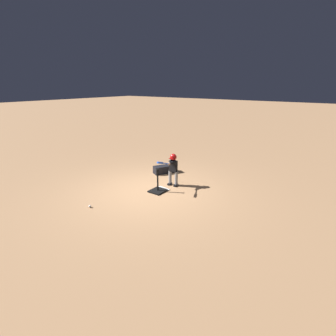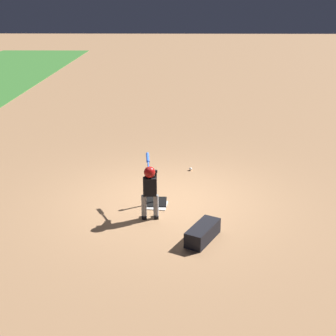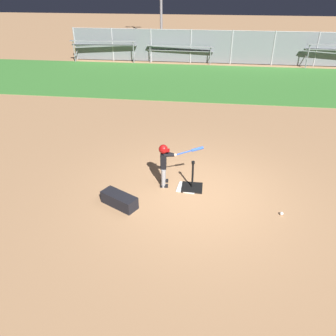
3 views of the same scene
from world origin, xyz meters
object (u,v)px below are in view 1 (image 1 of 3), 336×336
object	(u,v)px
batting_tee	(158,189)
equipment_bag	(165,169)
batter_child	(173,166)
baseball	(90,206)

from	to	relation	value
batting_tee	equipment_bag	size ratio (longest dim) A/B	0.87
batting_tee	batter_child	size ratio (longest dim) A/B	0.69
batter_child	baseball	world-z (taller)	batter_child
batting_tee	baseball	distance (m)	2.10
batter_child	batting_tee	bearing A→B (deg)	-7.47
baseball	equipment_bag	world-z (taller)	equipment_bag
baseball	equipment_bag	size ratio (longest dim) A/B	0.09
batting_tee	baseball	size ratio (longest dim) A/B	9.84
batting_tee	batter_child	xyz separation A→B (m)	(-0.66, 0.09, 0.58)
batter_child	equipment_bag	size ratio (longest dim) A/B	1.26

